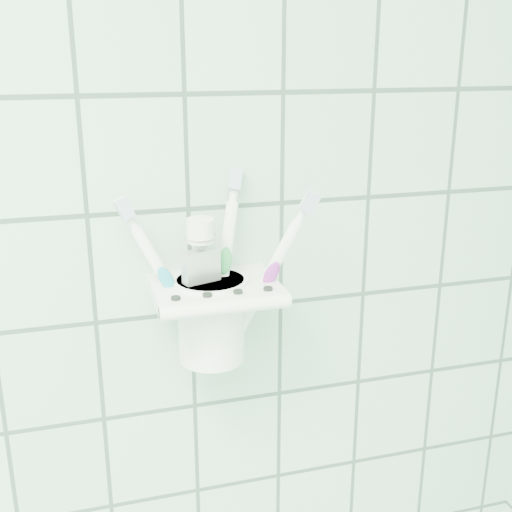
{
  "coord_description": "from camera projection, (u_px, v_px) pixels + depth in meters",
  "views": [
    {
      "loc": [
        0.52,
        0.53,
        1.53
      ],
      "look_at": [
        0.68,
        1.1,
        1.34
      ],
      "focal_mm": 45.0,
      "sensor_mm": 36.0,
      "label": 1
    }
  ],
  "objects": [
    {
      "name": "toothbrush_pink",
      "position": [
        209.0,
        270.0,
        0.66
      ],
      "size": [
        0.08,
        0.04,
        0.19
      ],
      "rotation": [
        -0.23,
        -0.43,
        0.2
      ],
      "color": "white",
      "rests_on": "cup"
    },
    {
      "name": "toothpaste_tube",
      "position": [
        202.0,
        277.0,
        0.67
      ],
      "size": [
        0.04,
        0.04,
        0.15
      ],
      "rotation": [
        0.03,
        -0.02,
        0.32
      ],
      "color": "silver",
      "rests_on": "cup"
    },
    {
      "name": "toothbrush_blue",
      "position": [
        210.0,
        267.0,
        0.65
      ],
      "size": [
        0.05,
        0.06,
        0.2
      ],
      "rotation": [
        -0.34,
        0.14,
        -0.28
      ],
      "color": "white",
      "rests_on": "cup"
    },
    {
      "name": "toothbrush_orange",
      "position": [
        227.0,
        266.0,
        0.66
      ],
      "size": [
        0.09,
        0.02,
        0.19
      ],
      "rotation": [
        -0.02,
        0.49,
        -0.15
      ],
      "color": "white",
      "rests_on": "cup"
    },
    {
      "name": "holder_bracket",
      "position": [
        215.0,
        291.0,
        0.67
      ],
      "size": [
        0.13,
        0.11,
        0.04
      ],
      "color": "white",
      "rests_on": "wall_back"
    },
    {
      "name": "cup",
      "position": [
        211.0,
        316.0,
        0.68
      ],
      "size": [
        0.08,
        0.08,
        0.09
      ],
      "color": "white",
      "rests_on": "holder_bracket"
    }
  ]
}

